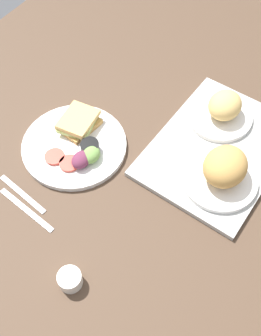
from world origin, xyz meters
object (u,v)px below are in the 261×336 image
(espresso_cup, at_px, (70,279))
(fork, at_px, (22,194))
(bread_plate_near, at_px, (222,110))
(plate_with_salad, at_px, (77,143))
(knife, at_px, (26,210))
(bread_plate_far, at_px, (223,170))
(serving_tray, at_px, (218,148))

(espresso_cup, height_order, fork, espresso_cup)
(bread_plate_near, height_order, plate_with_salad, bread_plate_near)
(plate_with_salad, relative_size, knife, 1.57)
(plate_with_salad, distance_m, knife, 0.24)
(bread_plate_near, height_order, bread_plate_far, bread_plate_far)
(fork, bearing_deg, bread_plate_far, 44.53)
(plate_with_salad, bearing_deg, bread_plate_far, 106.17)
(fork, bearing_deg, espresso_cup, -17.40)
(bread_plate_near, relative_size, knife, 1.04)
(serving_tray, xyz_separation_m, fork, (0.42, -0.37, -0.01))
(bread_plate_near, xyz_separation_m, plate_with_salad, (0.31, -0.30, -0.03))
(bread_plate_far, distance_m, fork, 0.53)
(bread_plate_far, xyz_separation_m, fork, (0.32, -0.42, -0.06))
(plate_with_salad, bearing_deg, espresso_cup, 35.48)
(bread_plate_near, xyz_separation_m, knife, (0.55, -0.28, -0.05))
(bread_plate_near, distance_m, plate_with_salad, 0.43)
(plate_with_salad, relative_size, fork, 1.76)
(bread_plate_near, relative_size, bread_plate_far, 0.97)
(bread_plate_near, xyz_separation_m, espresso_cup, (0.63, -0.07, -0.03))
(bread_plate_far, distance_m, plate_with_salad, 0.41)
(serving_tray, bearing_deg, fork, -41.54)
(bread_plate_near, relative_size, plate_with_salad, 0.66)
(plate_with_salad, bearing_deg, fork, -6.65)
(serving_tray, bearing_deg, knife, -36.38)
(espresso_cup, xyz_separation_m, fork, (-0.12, -0.25, -0.02))
(espresso_cup, bearing_deg, bread_plate_near, 173.77)
(plate_with_salad, relative_size, espresso_cup, 5.33)
(serving_tray, bearing_deg, bread_plate_near, -156.39)
(espresso_cup, relative_size, fork, 0.33)
(fork, xyz_separation_m, knife, (0.03, 0.04, 0.00))
(espresso_cup, bearing_deg, plate_with_salad, -144.52)
(espresso_cup, relative_size, knife, 0.29)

